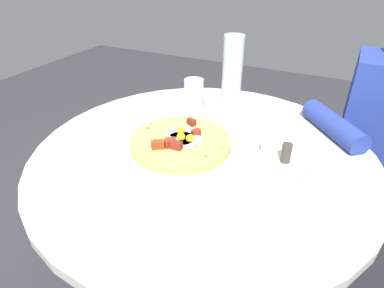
{
  "coord_description": "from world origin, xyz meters",
  "views": [
    {
      "loc": [
        0.32,
        -0.73,
        1.23
      ],
      "look_at": [
        -0.03,
        -0.01,
        0.73
      ],
      "focal_mm": 30.07,
      "sensor_mm": 36.0,
      "label": 1
    }
  ],
  "objects_px": {
    "pizza_plate": "(181,147)",
    "pepper_shaker": "(286,153)",
    "salt_shaker": "(266,146)",
    "water_glass": "(194,97)",
    "breakfast_pizza": "(181,142)",
    "water_bottle": "(232,73)",
    "person_seated": "(384,173)",
    "bread_plate": "(239,230)",
    "fork": "(343,182)",
    "dining_table": "(202,194)",
    "knife": "(338,190)"
  },
  "relations": [
    {
      "from": "breakfast_pizza",
      "to": "salt_shaker",
      "type": "relative_size",
      "value": 5.94
    },
    {
      "from": "bread_plate",
      "to": "water_bottle",
      "type": "relative_size",
      "value": 0.69
    },
    {
      "from": "pepper_shaker",
      "to": "water_bottle",
      "type": "bearing_deg",
      "value": 133.35
    },
    {
      "from": "dining_table",
      "to": "fork",
      "type": "distance_m",
      "value": 0.42
    },
    {
      "from": "pizza_plate",
      "to": "breakfast_pizza",
      "type": "distance_m",
      "value": 0.02
    },
    {
      "from": "bread_plate",
      "to": "water_glass",
      "type": "bearing_deg",
      "value": 125.01
    },
    {
      "from": "water_glass",
      "to": "salt_shaker",
      "type": "height_order",
      "value": "water_glass"
    },
    {
      "from": "pizza_plate",
      "to": "water_bottle",
      "type": "distance_m",
      "value": 0.37
    },
    {
      "from": "bread_plate",
      "to": "water_glass",
      "type": "distance_m",
      "value": 0.58
    },
    {
      "from": "pizza_plate",
      "to": "salt_shaker",
      "type": "relative_size",
      "value": 6.62
    },
    {
      "from": "pepper_shaker",
      "to": "person_seated",
      "type": "bearing_deg",
      "value": 51.75
    },
    {
      "from": "person_seated",
      "to": "pizza_plate",
      "type": "distance_m",
      "value": 0.8
    },
    {
      "from": "bread_plate",
      "to": "fork",
      "type": "bearing_deg",
      "value": 55.05
    },
    {
      "from": "fork",
      "to": "water_bottle",
      "type": "xyz_separation_m",
      "value": [
        -0.42,
        0.32,
        0.12
      ]
    },
    {
      "from": "breakfast_pizza",
      "to": "dining_table",
      "type": "bearing_deg",
      "value": 18.35
    },
    {
      "from": "dining_table",
      "to": "pepper_shaker",
      "type": "relative_size",
      "value": 17.81
    },
    {
      "from": "bread_plate",
      "to": "fork",
      "type": "height_order",
      "value": "bread_plate"
    },
    {
      "from": "person_seated",
      "to": "breakfast_pizza",
      "type": "distance_m",
      "value": 0.8
    },
    {
      "from": "water_bottle",
      "to": "dining_table",
      "type": "bearing_deg",
      "value": -83.64
    },
    {
      "from": "pizza_plate",
      "to": "pepper_shaker",
      "type": "distance_m",
      "value": 0.3
    },
    {
      "from": "pizza_plate",
      "to": "water_glass",
      "type": "height_order",
      "value": "water_glass"
    },
    {
      "from": "pizza_plate",
      "to": "fork",
      "type": "xyz_separation_m",
      "value": [
        0.45,
        0.03,
        0.0
      ]
    },
    {
      "from": "salt_shaker",
      "to": "pizza_plate",
      "type": "bearing_deg",
      "value": -159.86
    },
    {
      "from": "salt_shaker",
      "to": "water_glass",
      "type": "bearing_deg",
      "value": 153.26
    },
    {
      "from": "pizza_plate",
      "to": "pepper_shaker",
      "type": "height_order",
      "value": "pepper_shaker"
    },
    {
      "from": "person_seated",
      "to": "breakfast_pizza",
      "type": "relative_size",
      "value": 3.81
    },
    {
      "from": "pizza_plate",
      "to": "breakfast_pizza",
      "type": "bearing_deg",
      "value": -161.31
    },
    {
      "from": "dining_table",
      "to": "person_seated",
      "type": "height_order",
      "value": "person_seated"
    },
    {
      "from": "water_glass",
      "to": "knife",
      "type": "bearing_deg",
      "value": -25.57
    },
    {
      "from": "water_bottle",
      "to": "person_seated",
      "type": "bearing_deg",
      "value": 11.43
    },
    {
      "from": "water_bottle",
      "to": "pizza_plate",
      "type": "bearing_deg",
      "value": -94.26
    },
    {
      "from": "bread_plate",
      "to": "salt_shaker",
      "type": "relative_size",
      "value": 3.57
    },
    {
      "from": "water_glass",
      "to": "water_bottle",
      "type": "height_order",
      "value": "water_bottle"
    },
    {
      "from": "dining_table",
      "to": "salt_shaker",
      "type": "distance_m",
      "value": 0.26
    },
    {
      "from": "dining_table",
      "to": "pepper_shaker",
      "type": "bearing_deg",
      "value": 12.06
    },
    {
      "from": "pizza_plate",
      "to": "person_seated",
      "type": "bearing_deg",
      "value": 37.7
    },
    {
      "from": "pizza_plate",
      "to": "fork",
      "type": "height_order",
      "value": "pizza_plate"
    },
    {
      "from": "breakfast_pizza",
      "to": "salt_shaker",
      "type": "height_order",
      "value": "breakfast_pizza"
    },
    {
      "from": "water_glass",
      "to": "pepper_shaker",
      "type": "bearing_deg",
      "value": -24.75
    },
    {
      "from": "breakfast_pizza",
      "to": "bread_plate",
      "type": "relative_size",
      "value": 1.66
    },
    {
      "from": "bread_plate",
      "to": "water_bottle",
      "type": "distance_m",
      "value": 0.65
    },
    {
      "from": "pizza_plate",
      "to": "salt_shaker",
      "type": "xyz_separation_m",
      "value": [
        0.23,
        0.08,
        0.02
      ]
    },
    {
      "from": "dining_table",
      "to": "pepper_shaker",
      "type": "xyz_separation_m",
      "value": [
        0.23,
        0.05,
        0.2
      ]
    },
    {
      "from": "breakfast_pizza",
      "to": "water_bottle",
      "type": "distance_m",
      "value": 0.37
    },
    {
      "from": "pizza_plate",
      "to": "knife",
      "type": "distance_m",
      "value": 0.44
    },
    {
      "from": "breakfast_pizza",
      "to": "water_glass",
      "type": "xyz_separation_m",
      "value": [
        -0.07,
        0.24,
        0.04
      ]
    },
    {
      "from": "pizza_plate",
      "to": "water_glass",
      "type": "relative_size",
      "value": 2.63
    },
    {
      "from": "breakfast_pizza",
      "to": "knife",
      "type": "xyz_separation_m",
      "value": [
        0.44,
        -0.01,
        -0.02
      ]
    },
    {
      "from": "water_bottle",
      "to": "salt_shaker",
      "type": "bearing_deg",
      "value": -52.42
    },
    {
      "from": "fork",
      "to": "bread_plate",
      "type": "bearing_deg",
      "value": 67.43
    }
  ]
}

